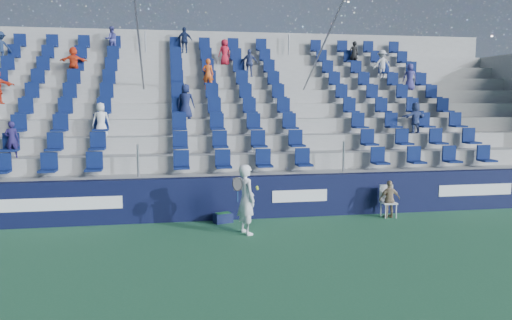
# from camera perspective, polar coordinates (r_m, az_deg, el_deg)

# --- Properties ---
(ground) EXTENTS (70.00, 70.00, 0.00)m
(ground) POSITION_cam_1_polar(r_m,az_deg,el_deg) (11.26, 1.48, -10.36)
(ground) COLOR #2F6F46
(ground) RESTS_ON ground
(sponsor_wall) EXTENTS (24.00, 0.32, 1.20)m
(sponsor_wall) POSITION_cam_1_polar(r_m,az_deg,el_deg) (14.12, -1.04, -4.28)
(sponsor_wall) COLOR black
(sponsor_wall) RESTS_ON ground
(grandstand) EXTENTS (24.00, 8.17, 6.63)m
(grandstand) POSITION_cam_1_polar(r_m,az_deg,el_deg) (18.94, -3.47, 3.26)
(grandstand) COLOR #A6A6A1
(grandstand) RESTS_ON ground
(tennis_player) EXTENTS (0.70, 0.74, 1.76)m
(tennis_player) POSITION_cam_1_polar(r_m,az_deg,el_deg) (12.44, -1.13, -4.51)
(tennis_player) COLOR white
(tennis_player) RESTS_ON ground
(line_judge_chair) EXTENTS (0.41, 0.42, 0.91)m
(line_judge_chair) POSITION_cam_1_polar(r_m,az_deg,el_deg) (14.81, 14.78, -4.30)
(line_judge_chair) COLOR white
(line_judge_chair) RESTS_ON ground
(line_judge) EXTENTS (0.64, 0.29, 1.07)m
(line_judge) POSITION_cam_1_polar(r_m,az_deg,el_deg) (14.68, 15.02, -4.35)
(line_judge) COLOR tan
(line_judge) RESTS_ON ground
(ball_bin) EXTENTS (0.56, 0.45, 0.27)m
(ball_bin) POSITION_cam_1_polar(r_m,az_deg,el_deg) (13.74, -3.80, -6.54)
(ball_bin) COLOR #10173C
(ball_bin) RESTS_ON ground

